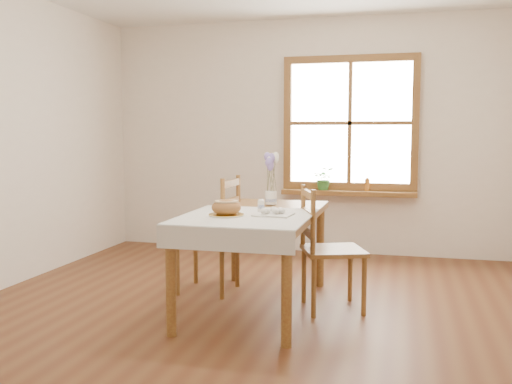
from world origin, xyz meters
The scene contains 18 objects.
ground centered at (0.00, 0.00, 0.00)m, with size 5.00×5.00×0.00m, color brown.
room_walls centered at (0.00, 0.00, 1.71)m, with size 4.60×5.10×2.65m.
window centered at (0.50, 2.47, 1.45)m, with size 1.46×0.08×1.46m.
window_sill centered at (0.50, 2.40, 0.69)m, with size 1.46×0.20×0.05m.
dining_table centered at (0.00, 0.30, 0.66)m, with size 0.90×1.60×0.75m.
table_linen centered at (0.00, 0.00, 0.76)m, with size 0.91×0.99×0.01m, color silver.
chair_left centered at (-0.51, 0.65, 0.49)m, with size 0.46×0.48×0.98m, color olive, non-canonical shape.
chair_right centered at (0.58, 0.41, 0.47)m, with size 0.44×0.46×0.94m, color olive, non-canonical shape.
bread_plate centered at (-0.13, -0.04, 0.77)m, with size 0.24×0.24×0.01m, color white.
bread_loaf centered at (-0.13, -0.04, 0.83)m, with size 0.21×0.21×0.12m, color #A3693A.
egg_napkin centered at (0.19, 0.07, 0.77)m, with size 0.26×0.22×0.01m, color silver.
eggs centered at (0.19, 0.07, 0.79)m, with size 0.20×0.18×0.04m, color silver, non-canonical shape.
salt_shaker centered at (0.06, 0.23, 0.81)m, with size 0.05×0.05×0.10m, color white.
pepper_shaker centered at (0.04, 0.28, 0.81)m, with size 0.05×0.05×0.09m, color white.
flower_vase centered at (0.02, 0.70, 0.80)m, with size 0.10×0.10×0.11m, color white.
lavender_bouquet centered at (0.02, 0.70, 1.02)m, with size 0.17×0.17×0.32m, color #725FA8, non-canonical shape.
potted_plant centered at (0.23, 2.40, 0.81)m, with size 0.23×0.25×0.20m, color #306D2B.
amber_bottle centered at (0.70, 2.40, 0.79)m, with size 0.05×0.05×0.15m, color #AF6620.
Camera 1 is at (1.08, -3.86, 1.35)m, focal length 40.00 mm.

